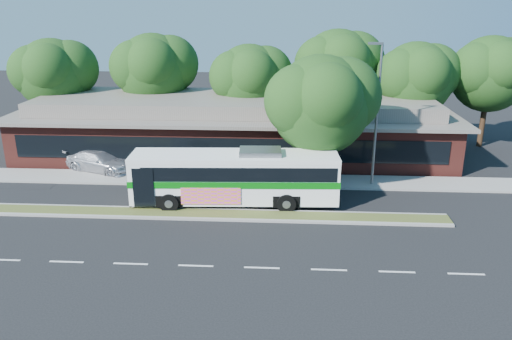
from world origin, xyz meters
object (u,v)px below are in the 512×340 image
at_px(lamp_post, 377,111).
at_px(sedan, 100,161).
at_px(sidewalk_tree, 327,102).
at_px(transit_bus, 236,174).

distance_m(lamp_post, sedan, 19.11).
bearing_deg(sidewalk_tree, sedan, 171.34).
relative_size(transit_bus, sedan, 2.36).
bearing_deg(transit_bus, sidewalk_tree, 26.82).
distance_m(lamp_post, transit_bus, 9.68).
relative_size(lamp_post, transit_bus, 0.75).
relative_size(sedan, sidewalk_tree, 0.61).
height_order(transit_bus, sidewalk_tree, sidewalk_tree).
distance_m(lamp_post, sidewalk_tree, 3.22).
distance_m(sedan, sidewalk_tree, 16.36).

